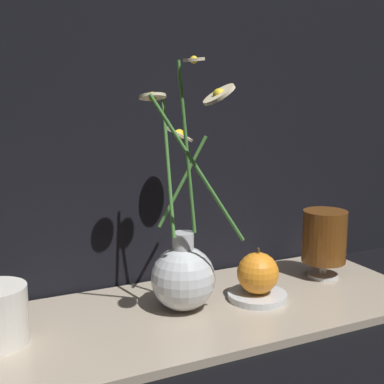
{
  "coord_description": "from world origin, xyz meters",
  "views": [
    {
      "loc": [
        -0.33,
        -0.67,
        0.33
      ],
      "look_at": [
        -0.0,
        0.0,
        0.19
      ],
      "focal_mm": 50.0,
      "sensor_mm": 36.0,
      "label": 1
    }
  ],
  "objects": [
    {
      "name": "shelf",
      "position": [
        0.0,
        0.0,
        0.01
      ],
      "size": [
        0.73,
        0.28,
        0.01
      ],
      "color": "tan",
      "rests_on": "ground_plane"
    },
    {
      "name": "vase_with_flowers",
      "position": [
        -0.01,
        0.01,
        0.07
      ],
      "size": [
        0.13,
        0.24,
        0.36
      ],
      "color": "silver",
      "rests_on": "shelf"
    },
    {
      "name": "saucer_plate",
      "position": [
        0.1,
        -0.01,
        0.02
      ],
      "size": [
        0.09,
        0.09,
        0.01
      ],
      "color": "silver",
      "rests_on": "shelf"
    },
    {
      "name": "tea_glass",
      "position": [
        0.26,
        0.03,
        0.08
      ],
      "size": [
        0.07,
        0.07,
        0.12
      ],
      "color": "silver",
      "rests_on": "shelf"
    },
    {
      "name": "orange_fruit",
      "position": [
        0.1,
        -0.01,
        0.05
      ],
      "size": [
        0.06,
        0.06,
        0.07
      ],
      "color": "orange",
      "rests_on": "saucer_plate"
    },
    {
      "name": "ground_plane",
      "position": [
        0.0,
        0.0,
        0.0
      ],
      "size": [
        6.0,
        6.0,
        0.0
      ],
      "primitive_type": "plane",
      "color": "black"
    }
  ]
}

